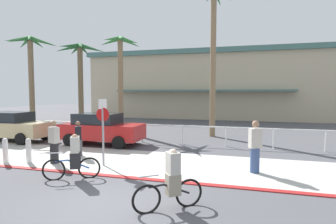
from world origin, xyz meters
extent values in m
plane|color=#4C4C51|center=(0.00, 10.00, 0.00)|extent=(80.00, 80.00, 0.00)
cube|color=beige|center=(0.00, 4.20, 0.01)|extent=(44.00, 4.00, 0.02)
cube|color=maroon|center=(0.00, 2.20, 0.01)|extent=(44.00, 0.24, 0.03)
cube|color=#BCAD8E|center=(-1.13, 26.17, 3.39)|extent=(25.43, 8.34, 6.78)
cube|color=#47706B|center=(-1.13, 26.17, 7.03)|extent=(26.03, 8.94, 0.50)
cube|color=#47706B|center=(-1.13, 21.50, 3.00)|extent=(17.80, 1.20, 0.16)
cylinder|color=white|center=(0.00, 8.50, 1.00)|extent=(27.93, 0.08, 0.08)
cylinder|color=white|center=(-11.64, 8.50, 0.50)|extent=(0.08, 0.08, 1.00)
cylinder|color=white|center=(-9.31, 8.50, 0.50)|extent=(0.08, 0.08, 1.00)
cylinder|color=white|center=(-6.98, 8.50, 0.50)|extent=(0.08, 0.08, 1.00)
cylinder|color=white|center=(-4.65, 8.50, 0.50)|extent=(0.08, 0.08, 1.00)
cylinder|color=white|center=(-2.33, 8.50, 0.50)|extent=(0.08, 0.08, 1.00)
cylinder|color=white|center=(0.00, 8.50, 0.50)|extent=(0.08, 0.08, 1.00)
cylinder|color=white|center=(2.33, 8.50, 0.50)|extent=(0.08, 0.08, 1.00)
cylinder|color=white|center=(4.65, 8.50, 0.50)|extent=(0.08, 0.08, 1.00)
cylinder|color=white|center=(6.98, 8.50, 0.50)|extent=(0.08, 0.08, 1.00)
cylinder|color=gray|center=(-1.92, 3.32, 1.10)|extent=(0.08, 0.08, 2.20)
cube|color=white|center=(-1.92, 3.32, 2.38)|extent=(0.04, 0.56, 0.36)
cylinder|color=red|center=(-1.92, 3.32, 1.98)|extent=(0.52, 0.03, 0.52)
cylinder|color=white|center=(-5.90, 2.65, 0.42)|extent=(0.20, 0.20, 0.85)
sphere|color=white|center=(-5.90, 2.65, 0.90)|extent=(0.20, 0.20, 0.20)
cylinder|color=white|center=(-5.00, 2.89, 0.42)|extent=(0.20, 0.20, 0.85)
sphere|color=white|center=(-5.00, 2.89, 0.90)|extent=(0.20, 0.20, 0.20)
cylinder|color=#756047|center=(-11.22, 10.05, 3.29)|extent=(0.36, 0.36, 6.59)
cone|color=#2D6B33|center=(-10.42, 10.05, 6.35)|extent=(1.70, 0.32, 0.77)
cone|color=#2D6B33|center=(-10.65, 10.77, 6.38)|extent=(1.45, 1.70, 0.73)
cone|color=#2D6B33|center=(-11.43, 10.97, 6.39)|extent=(0.75, 1.98, 0.71)
cone|color=#2D6B33|center=(-12.06, 10.45, 6.33)|extent=(1.88, 1.13, 0.82)
cone|color=#2D6B33|center=(-11.98, 9.68, 6.45)|extent=(1.70, 1.04, 0.58)
cone|color=#2D6B33|center=(-11.40, 9.26, 6.32)|extent=(0.69, 1.74, 0.84)
cone|color=#2D6B33|center=(-10.81, 9.53, 6.42)|extent=(1.13, 1.30, 0.64)
cylinder|color=brown|center=(-7.96, 11.08, 3.05)|extent=(0.36, 0.36, 6.09)
cone|color=#235B2D|center=(-7.31, 11.08, 5.92)|extent=(1.38, 0.32, 0.66)
cone|color=#235B2D|center=(-7.38, 11.80, 5.93)|extent=(1.44, 1.69, 0.63)
cone|color=#235B2D|center=(-8.15, 11.90, 5.89)|extent=(0.71, 1.80, 0.72)
cone|color=#235B2D|center=(-8.52, 11.34, 5.83)|extent=(1.36, 0.88, 0.82)
cone|color=#235B2D|center=(-8.70, 10.72, 5.86)|extent=(1.68, 1.03, 0.77)
cone|color=#235B2D|center=(-8.17, 10.18, 5.93)|extent=(0.73, 1.91, 0.64)
cone|color=#235B2D|center=(-7.45, 10.43, 5.93)|extent=(1.31, 1.53, 0.64)
cylinder|color=#846B4C|center=(-5.17, 11.69, 3.28)|extent=(0.36, 0.36, 6.55)
cone|color=#387F3D|center=(-4.49, 11.69, 6.34)|extent=(1.45, 0.32, 0.73)
cone|color=#387F3D|center=(-4.74, 12.45, 6.35)|extent=(1.18, 1.73, 0.72)
cone|color=#387F3D|center=(-5.60, 12.44, 6.33)|extent=(1.18, 1.72, 0.75)
cone|color=#387F3D|center=(-5.95, 11.69, 6.34)|extent=(1.65, 0.32, 0.74)
cone|color=#387F3D|center=(-5.50, 11.13, 6.42)|extent=(0.96, 1.34, 0.59)
cone|color=#387F3D|center=(-4.72, 10.92, 6.40)|extent=(1.20, 1.76, 0.63)
cylinder|color=#846B4C|center=(1.25, 11.60, 4.57)|extent=(0.36, 0.36, 9.13)
cube|color=tan|center=(-9.62, 6.73, 0.73)|extent=(4.40, 1.80, 0.80)
cube|color=#1E2328|center=(-9.87, 6.73, 1.41)|extent=(2.29, 1.58, 0.56)
cylinder|color=black|center=(-8.21, 7.63, 0.33)|extent=(0.66, 0.22, 0.66)
cylinder|color=black|center=(-8.21, 5.83, 0.33)|extent=(0.66, 0.22, 0.66)
cylinder|color=black|center=(-11.03, 7.63, 0.33)|extent=(0.66, 0.22, 0.66)
cube|color=red|center=(-4.14, 7.18, 0.73)|extent=(4.40, 1.80, 0.80)
cube|color=#1E2328|center=(-4.39, 7.18, 1.41)|extent=(2.29, 1.58, 0.56)
cylinder|color=black|center=(-2.73, 8.08, 0.33)|extent=(0.66, 0.22, 0.66)
cylinder|color=black|center=(-2.73, 6.28, 0.33)|extent=(0.66, 0.22, 0.66)
cylinder|color=black|center=(-5.54, 8.08, 0.33)|extent=(0.66, 0.22, 0.66)
cylinder|color=black|center=(-5.54, 6.28, 0.33)|extent=(0.66, 0.22, 0.66)
torus|color=black|center=(1.12, -0.15, 0.33)|extent=(0.60, 0.49, 0.72)
torus|color=black|center=(1.99, 0.53, 0.33)|extent=(0.60, 0.49, 0.72)
cylinder|color=black|center=(1.72, 0.33, 0.48)|extent=(0.57, 0.47, 0.35)
cylinder|color=black|center=(1.31, 0.00, 0.62)|extent=(0.33, 0.28, 0.07)
cylinder|color=black|center=(1.65, 0.27, 0.55)|extent=(0.05, 0.05, 0.44)
cylinder|color=silver|center=(1.16, -0.12, 0.88)|extent=(0.42, 0.34, 0.04)
cube|color=gray|center=(1.65, 0.27, 0.61)|extent=(0.42, 0.42, 0.52)
cube|color=#B7B2A8|center=(1.65, 0.27, 1.13)|extent=(0.41, 0.43, 0.52)
sphere|color=beige|center=(1.65, 0.27, 1.36)|extent=(0.22, 0.22, 0.22)
torus|color=black|center=(-2.59, 1.33, 0.33)|extent=(0.66, 0.39, 0.72)
torus|color=black|center=(-1.62, 1.85, 0.33)|extent=(0.66, 0.39, 0.72)
cylinder|color=#2851A8|center=(-1.92, 1.69, 0.48)|extent=(0.63, 0.37, 0.35)
cylinder|color=#2851A8|center=(-2.38, 1.44, 0.62)|extent=(0.36, 0.23, 0.07)
cylinder|color=#2851A8|center=(-2.00, 1.65, 0.55)|extent=(0.05, 0.05, 0.44)
cylinder|color=silver|center=(-2.55, 1.35, 0.88)|extent=(0.46, 0.27, 0.04)
cube|color=#232326|center=(-2.00, 1.65, 0.61)|extent=(0.41, 0.40, 0.52)
cube|color=#B7B2A8|center=(-2.00, 1.65, 1.13)|extent=(0.39, 0.42, 0.52)
sphere|color=#9E7556|center=(-2.00, 1.65, 1.36)|extent=(0.22, 0.22, 0.22)
cylinder|color=#384C7A|center=(3.63, 3.92, 0.44)|extent=(0.42, 0.42, 0.89)
cube|color=#B7B2A8|center=(3.63, 3.92, 1.23)|extent=(0.47, 0.40, 0.68)
sphere|color=#9E7556|center=(3.63, 3.92, 1.72)|extent=(0.24, 0.24, 0.24)
cylinder|color=#232326|center=(-3.96, 3.10, 0.41)|extent=(0.41, 0.41, 0.82)
cube|color=#B7B2A8|center=(-3.96, 3.10, 1.14)|extent=(0.46, 0.38, 0.63)
sphere|color=#9E7556|center=(-3.96, 3.10, 1.60)|extent=(0.23, 0.23, 0.23)
cylinder|color=#4C4C51|center=(-3.79, 4.48, 0.37)|extent=(0.44, 0.44, 0.74)
cube|color=black|center=(-3.79, 4.48, 1.03)|extent=(0.44, 0.48, 0.57)
sphere|color=brown|center=(-3.79, 4.48, 1.45)|extent=(0.20, 0.20, 0.20)
camera|label=1|loc=(3.31, -6.01, 2.82)|focal=29.49mm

